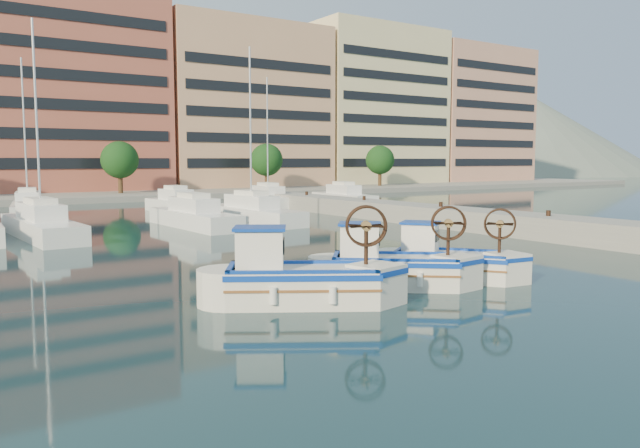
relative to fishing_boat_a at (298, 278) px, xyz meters
The scene contains 8 objects.
ground 6.15m from the fishing_boat_a, ahead, with size 300.00×300.00×0.00m, color #18353F.
quay 20.59m from the fishing_boat_a, 21.98° to the left, with size 3.00×60.00×1.20m, color gray.
waterfront 67.33m from the fishing_boat_a, 76.68° to the left, with size 180.00×40.00×25.60m.
hill_east 182.70m from the fishing_boat_a, 36.90° to the left, with size 160.00×160.00×50.00m, color slate.
yacht_marina 27.44m from the fishing_boat_a, 82.38° to the left, with size 39.23×23.67×11.50m.
fishing_boat_a is the anchor object (origin of this frame).
fishing_boat_b 3.83m from the fishing_boat_a, ahead, with size 4.29×3.93×2.68m.
fishing_boat_c 6.34m from the fishing_boat_a, ahead, with size 3.66×4.08×2.53m.
Camera 1 is at (-15.28, -14.73, 4.14)m, focal length 35.00 mm.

